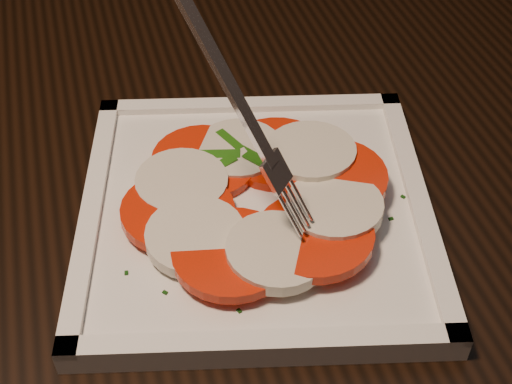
% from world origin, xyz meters
% --- Properties ---
extents(table, '(1.26, 0.89, 0.75)m').
position_xyz_m(table, '(0.04, -0.09, 0.65)').
color(table, black).
rests_on(table, ground).
extents(plate, '(0.33, 0.33, 0.01)m').
position_xyz_m(plate, '(0.10, -0.16, 0.76)').
color(plate, white).
rests_on(plate, table).
extents(caprese_salad, '(0.22, 0.19, 0.03)m').
position_xyz_m(caprese_salad, '(0.10, -0.16, 0.78)').
color(caprese_salad, red).
rests_on(caprese_salad, plate).
extents(fork, '(0.10, 0.10, 0.17)m').
position_xyz_m(fork, '(0.07, -0.17, 0.87)').
color(fork, white).
rests_on(fork, caprese_salad).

